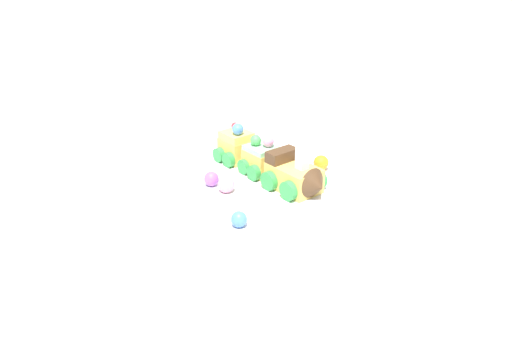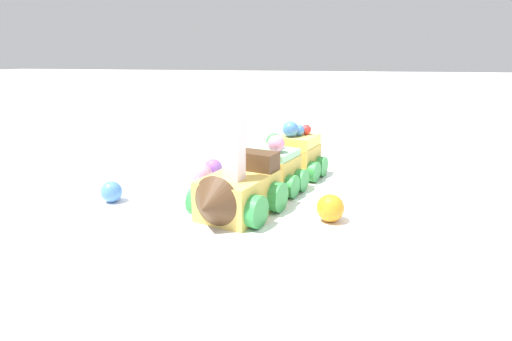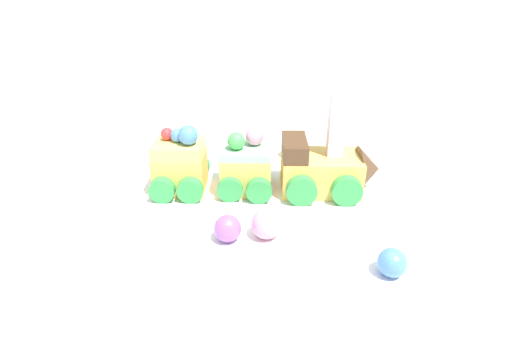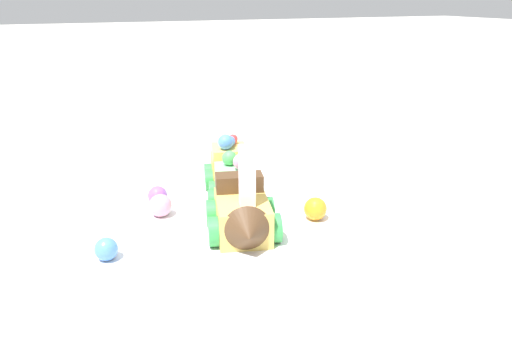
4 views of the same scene
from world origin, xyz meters
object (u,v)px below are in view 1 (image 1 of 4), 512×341
at_px(cake_train_locomotive, 297,176).
at_px(gumball_orange, 321,163).
at_px(gumball_blue, 239,219).
at_px(cake_car_lemon, 237,146).
at_px(gumball_purple, 211,179).
at_px(gumball_pink, 226,184).
at_px(cake_car_mint, 262,159).

distance_m(cake_train_locomotive, gumball_orange, 0.10).
distance_m(cake_train_locomotive, gumball_blue, 0.15).
xyz_separation_m(cake_train_locomotive, gumball_orange, (-0.01, 0.10, -0.01)).
distance_m(cake_car_lemon, gumball_purple, 0.12).
distance_m(gumball_pink, gumball_orange, 0.19).
bearing_deg(gumball_blue, gumball_orange, 90.22).
bearing_deg(gumball_blue, cake_car_lemon, 128.48).
bearing_deg(cake_car_mint, gumball_pink, -76.92).
bearing_deg(gumball_orange, cake_train_locomotive, -85.04).
xyz_separation_m(cake_car_mint, gumball_pink, (-0.00, -0.10, -0.01)).
distance_m(cake_train_locomotive, cake_car_mint, 0.09).
relative_size(cake_car_lemon, gumball_pink, 2.96).
bearing_deg(cake_car_mint, gumball_orange, 57.54).
bearing_deg(gumball_blue, gumball_pink, 138.06).
height_order(gumball_orange, gumball_blue, gumball_orange).
xyz_separation_m(gumball_pink, gumball_blue, (0.09, -0.08, -0.00)).
distance_m(gumball_purple, gumball_blue, 0.15).
height_order(cake_train_locomotive, gumball_orange, cake_train_locomotive).
relative_size(gumball_pink, gumball_orange, 1.00).
bearing_deg(cake_car_lemon, gumball_orange, 34.94).
bearing_deg(gumball_purple, gumball_orange, 54.29).
xyz_separation_m(cake_car_mint, gumball_purple, (-0.04, -0.09, -0.01)).
bearing_deg(cake_train_locomotive, gumball_pink, -126.72).
height_order(cake_train_locomotive, cake_car_mint, cake_train_locomotive).
height_order(cake_car_mint, gumball_orange, cake_car_mint).
relative_size(cake_car_mint, gumball_blue, 3.45).
distance_m(gumball_orange, gumball_blue, 0.25).
xyz_separation_m(cake_train_locomotive, cake_car_mint, (-0.09, 0.02, 0.00)).
height_order(cake_car_mint, gumball_purple, cake_car_mint).
bearing_deg(cake_car_mint, gumball_blue, -49.69).
xyz_separation_m(gumball_pink, gumball_purple, (-0.04, 0.00, -0.00)).
relative_size(cake_car_lemon, gumball_orange, 2.97).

